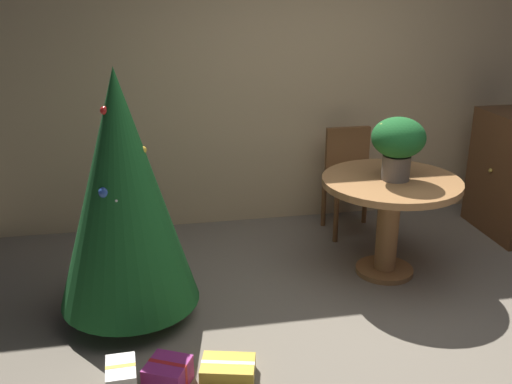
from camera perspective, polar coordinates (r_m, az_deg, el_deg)
The scene contains 9 objects.
ground_plane at distance 4.02m, azimuth 11.90°, elevation -13.74°, with size 6.60×6.60×0.00m, color #756B5B.
back_wall_panel at distance 5.51m, azimuth 4.13°, elevation 10.51°, with size 6.00×0.10×2.60m, color tan.
round_dining_table at distance 4.61m, azimuth 12.74°, elevation -0.89°, with size 1.04×1.04×0.78m.
flower_vase at distance 4.46m, azimuth 13.48°, elevation 4.72°, with size 0.39×0.39×0.47m.
wooden_chair_far at distance 5.40m, azimuth 9.04°, elevation 1.74°, with size 0.45×0.41×0.94m.
holiday_tree at distance 3.88m, azimuth -12.68°, elevation 0.12°, with size 0.93×0.93×1.70m.
gift_box_cream at distance 3.48m, azimuth -12.75°, elevation -17.47°, with size 0.17×0.25×0.22m.
gift_box_purple at distance 3.56m, azimuth -8.46°, elevation -16.94°, with size 0.31×0.31×0.15m.
gift_box_gold at distance 3.60m, azimuth -2.70°, elevation -16.68°, with size 0.35×0.29×0.10m.
Camera 1 is at (-1.41, -3.05, 2.20)m, focal length 41.65 mm.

